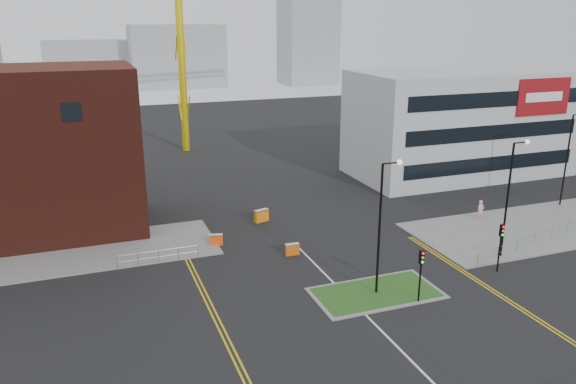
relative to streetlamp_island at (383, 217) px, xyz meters
name	(u,v)px	position (x,y,z in m)	size (l,w,h in m)	color
ground	(416,366)	(-2.22, -8.00, -5.41)	(200.00, 200.00, 0.00)	black
pavement_left	(32,259)	(-22.22, 14.00, -5.35)	(28.00, 8.00, 0.12)	slate
pavement_right	(542,226)	(19.78, 6.00, -5.35)	(24.00, 10.00, 0.12)	slate
island_kerb	(376,293)	(-0.22, 0.00, -5.37)	(8.60, 4.60, 0.08)	slate
grass_island	(376,293)	(-0.22, 0.00, -5.35)	(8.00, 4.00, 0.12)	#224416
office_block	(460,123)	(23.79, 23.97, 0.59)	(25.00, 12.20, 12.00)	#AEB1B3
streetlamp_island	(383,217)	(0.00, 0.00, 0.00)	(1.46, 0.36, 9.18)	black
streetlamp_right_near	(511,190)	(12.00, 2.00, 0.00)	(1.46, 0.36, 9.18)	black
streetlamp_right_far	(569,152)	(26.00, 10.00, 0.00)	(1.46, 0.36, 9.18)	black
traffic_light_island	(421,266)	(1.78, -2.02, -2.85)	(0.28, 0.33, 3.65)	black
traffic_light_right	(501,239)	(9.78, -0.02, -2.85)	(0.28, 0.33, 3.65)	black
railing_left	(158,254)	(-13.22, 10.00, -4.67)	(6.05, 0.05, 1.10)	gray
railing_right	(552,230)	(18.28, 3.50, -4.63)	(19.05, 5.05, 1.10)	gray
centre_line	(397,346)	(-2.22, -6.00, -5.41)	(0.15, 30.00, 0.01)	silver
yellow_left_a	(209,308)	(-11.22, 2.00, -5.41)	(0.12, 24.00, 0.01)	gold
yellow_left_b	(213,307)	(-10.92, 2.00, -5.41)	(0.12, 24.00, 0.01)	gold
yellow_right_a	(487,288)	(7.28, -2.00, -5.41)	(0.12, 20.00, 0.01)	gold
yellow_right_b	(491,288)	(7.58, -2.00, -5.41)	(0.12, 20.00, 0.01)	gold
skyline_b	(177,56)	(7.78, 122.00, 2.59)	(24.00, 12.00, 16.00)	gray
skyline_c	(308,32)	(42.78, 117.00, 8.59)	(14.00, 12.00, 28.00)	gray
skyline_d	(104,63)	(-10.22, 132.00, 0.59)	(30.00, 12.00, 12.00)	gray
pedestrian	(480,210)	(15.65, 9.34, -4.46)	(0.70, 0.46, 1.91)	#F59EBC
barrier_left	(216,239)	(-8.34, 11.98, -4.90)	(1.17, 0.60, 0.94)	#EF460D
barrier_mid	(261,215)	(-3.17, 16.00, -4.80)	(1.41, 0.80, 1.13)	orange
barrier_right	(292,249)	(-3.22, 8.00, -4.91)	(1.11, 0.40, 0.93)	#E25C0C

